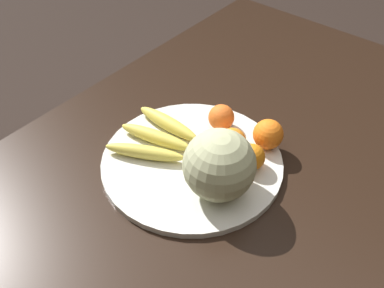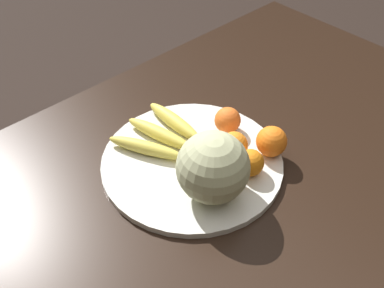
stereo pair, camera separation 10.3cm
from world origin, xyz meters
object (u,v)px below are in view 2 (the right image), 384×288
at_px(orange_front_right, 228,120).
at_px(fruit_bowl, 192,161).
at_px(produce_tag, 222,169).
at_px(orange_front_left, 234,145).
at_px(banana_bunch, 162,134).
at_px(melon, 213,167).
at_px(kitchen_table, 209,198).
at_px(orange_mid_center, 272,141).
at_px(orange_back_left, 251,163).

bearing_deg(orange_front_right, fruit_bowl, -172.89).
distance_m(fruit_bowl, orange_front_right, 0.14).
distance_m(orange_front_right, produce_tag, 0.14).
relative_size(orange_front_left, produce_tag, 0.65).
bearing_deg(orange_front_right, produce_tag, -140.58).
bearing_deg(banana_bunch, produce_tag, 178.49).
bearing_deg(melon, kitchen_table, 47.85).
bearing_deg(kitchen_table, banana_bunch, 94.40).
relative_size(banana_bunch, orange_front_right, 3.28).
height_order(orange_front_left, orange_front_right, same).
relative_size(melon, orange_front_left, 2.39).
xyz_separation_m(orange_front_right, produce_tag, (-0.11, -0.09, -0.03)).
bearing_deg(fruit_bowl, orange_front_right, 7.11).
relative_size(fruit_bowl, orange_front_left, 6.54).
height_order(melon, banana_bunch, melon).
bearing_deg(orange_mid_center, orange_front_right, 97.28).
xyz_separation_m(banana_bunch, orange_back_left, (0.08, -0.22, 0.01)).
distance_m(fruit_bowl, banana_bunch, 0.11).
height_order(banana_bunch, produce_tag, banana_bunch).
bearing_deg(produce_tag, melon, -171.29).
xyz_separation_m(melon, orange_front_right, (0.18, 0.12, -0.05)).
xyz_separation_m(fruit_bowl, melon, (-0.04, -0.11, 0.09)).
height_order(kitchen_table, orange_front_right, orange_front_right).
xyz_separation_m(orange_back_left, produce_tag, (-0.04, 0.05, -0.03)).
relative_size(kitchen_table, orange_mid_center, 22.29).
height_order(kitchen_table, melon, melon).
height_order(melon, orange_front_right, melon).
distance_m(melon, produce_tag, 0.11).
xyz_separation_m(melon, orange_back_left, (0.11, -0.02, -0.05)).
bearing_deg(orange_front_right, melon, -145.02).
distance_m(melon, orange_front_right, 0.22).
bearing_deg(kitchen_table, fruit_bowl, 95.81).
distance_m(kitchen_table, fruit_bowl, 0.11).
xyz_separation_m(kitchen_table, orange_back_left, (0.06, -0.06, 0.13)).
height_order(banana_bunch, orange_front_right, orange_front_right).
relative_size(orange_front_left, orange_back_left, 1.06).
height_order(melon, orange_mid_center, melon).
bearing_deg(orange_front_left, orange_mid_center, -36.82).
xyz_separation_m(kitchen_table, fruit_bowl, (-0.01, 0.06, 0.09)).
height_order(orange_front_right, orange_mid_center, orange_mid_center).
relative_size(orange_mid_center, produce_tag, 0.73).
bearing_deg(fruit_bowl, orange_mid_center, -35.76).
height_order(banana_bunch, orange_front_left, orange_front_left).
relative_size(orange_front_right, produce_tag, 0.65).
xyz_separation_m(orange_front_left, orange_mid_center, (0.07, -0.05, 0.00)).
xyz_separation_m(orange_mid_center, produce_tag, (-0.12, 0.04, -0.04)).
relative_size(orange_front_left, orange_front_right, 1.00).
relative_size(fruit_bowl, orange_mid_center, 5.85).
distance_m(orange_front_right, orange_back_left, 0.15).
xyz_separation_m(melon, banana_bunch, (0.03, 0.21, -0.06)).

